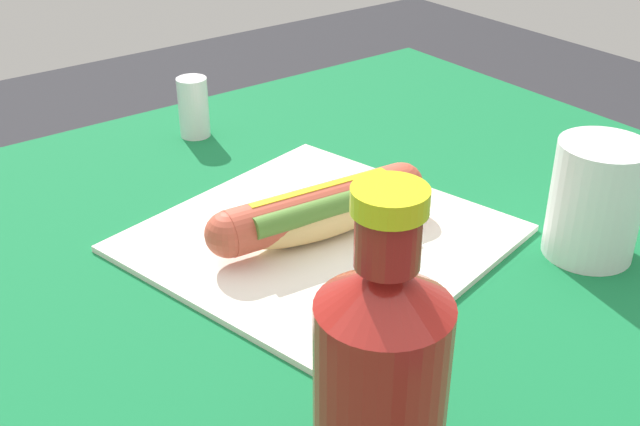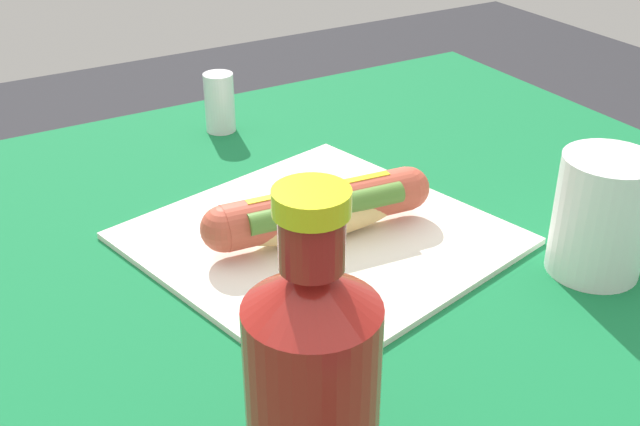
{
  "view_description": "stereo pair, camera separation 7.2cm",
  "coord_description": "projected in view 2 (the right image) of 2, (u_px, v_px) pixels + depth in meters",
  "views": [
    {
      "loc": [
        0.32,
        0.47,
        1.16
      ],
      "look_at": [
        -0.06,
        -0.04,
        0.81
      ],
      "focal_mm": 44.16,
      "sensor_mm": 36.0,
      "label": 1
    },
    {
      "loc": [
        0.26,
        0.51,
        1.16
      ],
      "look_at": [
        -0.06,
        -0.04,
        0.81
      ],
      "focal_mm": 44.16,
      "sensor_mm": 36.0,
      "label": 2
    }
  ],
  "objects": [
    {
      "name": "dining_table",
      "position": [
        285.0,
        410.0,
        0.75
      ],
      "size": [
        1.07,
        0.86,
        0.78
      ],
      "color": "brown",
      "rests_on": "ground"
    },
    {
      "name": "paper_wrapper",
      "position": [
        320.0,
        238.0,
        0.73
      ],
      "size": [
        0.36,
        0.35,
        0.01
      ],
      "primitive_type": "cube",
      "rotation": [
        0.0,
        0.0,
        0.23
      ],
      "color": "silver",
      "rests_on": "dining_table"
    },
    {
      "name": "hot_dog",
      "position": [
        320.0,
        210.0,
        0.72
      ],
      "size": [
        0.22,
        0.07,
        0.05
      ],
      "color": "#E5BC75",
      "rests_on": "paper_wrapper"
    },
    {
      "name": "soda_bottle",
      "position": [
        313.0,
        398.0,
        0.41
      ],
      "size": [
        0.07,
        0.07,
        0.22
      ],
      "color": "maroon",
      "rests_on": "dining_table"
    },
    {
      "name": "drinking_cup",
      "position": [
        601.0,
        216.0,
        0.67
      ],
      "size": [
        0.08,
        0.08,
        0.11
      ],
      "primitive_type": "cylinder",
      "color": "white",
      "rests_on": "dining_table"
    },
    {
      "name": "salt_shaker",
      "position": [
        220.0,
        103.0,
        0.95
      ],
      "size": [
        0.04,
        0.04,
        0.07
      ],
      "primitive_type": "cylinder",
      "color": "silver",
      "rests_on": "dining_table"
    }
  ]
}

